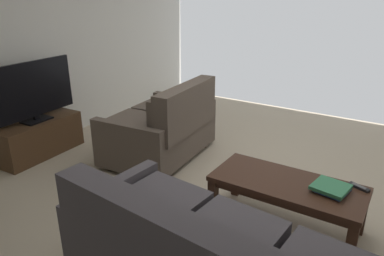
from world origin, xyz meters
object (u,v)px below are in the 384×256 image
(tv_stand, at_px, (40,138))
(flat_tv, at_px, (32,91))
(book_stack, at_px, (331,188))
(tv_remote, at_px, (359,187))
(loveseat_near, at_px, (164,127))
(coffee_table, at_px, (287,189))

(tv_stand, relative_size, flat_tv, 0.95)
(book_stack, xyz_separation_m, tv_remote, (-0.17, -0.16, -0.02))
(book_stack, bearing_deg, flat_tv, 4.61)
(loveseat_near, bearing_deg, tv_remote, 171.40)
(tv_stand, distance_m, tv_remote, 3.42)
(flat_tv, relative_size, tv_remote, 6.51)
(flat_tv, bearing_deg, coffee_table, -175.69)
(book_stack, bearing_deg, loveseat_near, -13.87)
(flat_tv, relative_size, book_stack, 3.80)
(tv_remote, bearing_deg, tv_stand, 7.10)
(flat_tv, bearing_deg, book_stack, -175.39)
(loveseat_near, xyz_separation_m, tv_stand, (1.27, 0.74, -0.16))
(coffee_table, height_order, tv_remote, tv_remote)
(book_stack, relative_size, tv_remote, 1.71)
(coffee_table, xyz_separation_m, book_stack, (-0.32, -0.04, 0.09))
(coffee_table, relative_size, tv_remote, 7.19)
(flat_tv, distance_m, book_stack, 3.25)
(tv_stand, xyz_separation_m, flat_tv, (-0.00, -0.00, 0.57))
(book_stack, bearing_deg, tv_remote, -136.83)
(tv_stand, distance_m, flat_tv, 0.57)
(loveseat_near, xyz_separation_m, coffee_table, (-1.62, 0.52, -0.03))
(loveseat_near, relative_size, flat_tv, 1.25)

